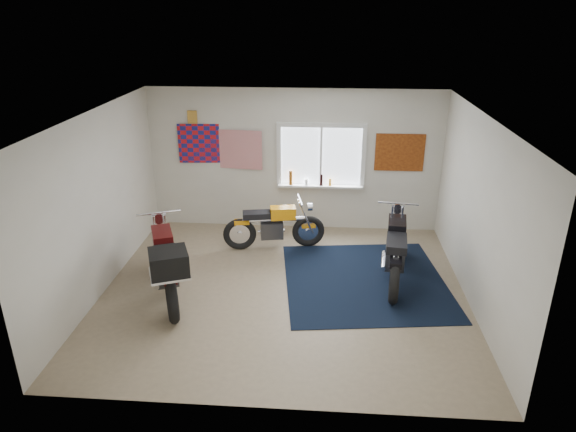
# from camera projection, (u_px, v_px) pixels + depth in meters

# --- Properties ---
(ground) EXTENTS (5.50, 5.50, 0.00)m
(ground) POSITION_uv_depth(u_px,v_px,m) (284.00, 290.00, 7.90)
(ground) COLOR #9E896B
(ground) RESTS_ON ground
(room_shell) EXTENTS (5.50, 5.50, 5.50)m
(room_shell) POSITION_uv_depth(u_px,v_px,m) (283.00, 190.00, 7.28)
(room_shell) COLOR white
(room_shell) RESTS_ON ground
(navy_rug) EXTENTS (2.80, 2.89, 0.01)m
(navy_rug) POSITION_uv_depth(u_px,v_px,m) (365.00, 280.00, 8.18)
(navy_rug) COLOR black
(navy_rug) RESTS_ON ground
(window_assembly) EXTENTS (1.66, 0.17, 1.26)m
(window_assembly) POSITION_uv_depth(u_px,v_px,m) (321.00, 161.00, 9.62)
(window_assembly) COLOR white
(window_assembly) RESTS_ON room_shell
(oil_bottles) EXTENTS (0.81, 0.07, 0.28)m
(oil_bottles) POSITION_uv_depth(u_px,v_px,m) (306.00, 179.00, 9.71)
(oil_bottles) COLOR brown
(oil_bottles) RESTS_ON window_assembly
(flag_display) EXTENTS (1.60, 0.10, 1.17)m
(flag_display) POSITION_uv_depth(u_px,v_px,m) (192.00, 117.00, 9.50)
(flag_display) COLOR red
(flag_display) RESTS_ON room_shell
(triumph_poster) EXTENTS (0.90, 0.03, 0.70)m
(triumph_poster) POSITION_uv_depth(u_px,v_px,m) (400.00, 153.00, 9.47)
(triumph_poster) COLOR #A54C14
(triumph_poster) RESTS_ON room_shell
(yellow_triumph) EXTENTS (1.82, 0.58, 0.92)m
(yellow_triumph) POSITION_uv_depth(u_px,v_px,m) (274.00, 227.00, 9.15)
(yellow_triumph) COLOR black
(yellow_triumph) RESTS_ON ground
(black_chrome_bike) EXTENTS (0.66, 2.15, 1.10)m
(black_chrome_bike) POSITION_uv_depth(u_px,v_px,m) (395.00, 251.00, 8.09)
(black_chrome_bike) COLOR black
(black_chrome_bike) RESTS_ON navy_rug
(maroon_tourer) EXTENTS (1.17, 2.17, 1.13)m
(maroon_tourer) POSITION_uv_depth(u_px,v_px,m) (166.00, 264.00, 7.44)
(maroon_tourer) COLOR black
(maroon_tourer) RESTS_ON ground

